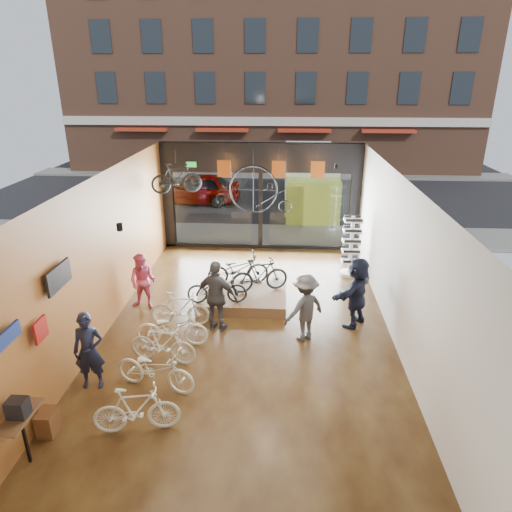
# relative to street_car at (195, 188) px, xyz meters

# --- Properties ---
(ground_plane) EXTENTS (7.00, 12.00, 0.04)m
(ground_plane) POSITION_rel_street_car_xyz_m (3.52, -12.00, -0.77)
(ground_plane) COLOR black
(ground_plane) RESTS_ON ground
(ceiling) EXTENTS (7.00, 12.00, 0.04)m
(ceiling) POSITION_rel_street_car_xyz_m (3.52, -12.00, 3.07)
(ceiling) COLOR black
(ceiling) RESTS_ON ground
(wall_left) EXTENTS (0.04, 12.00, 3.80)m
(wall_left) POSITION_rel_street_car_xyz_m (-0.00, -12.00, 1.15)
(wall_left) COLOR #A15B2E
(wall_left) RESTS_ON ground
(wall_right) EXTENTS (0.04, 12.00, 3.80)m
(wall_right) POSITION_rel_street_car_xyz_m (7.04, -12.00, 1.15)
(wall_right) COLOR beige
(wall_right) RESTS_ON ground
(wall_back) EXTENTS (7.00, 0.04, 3.80)m
(wall_back) POSITION_rel_street_car_xyz_m (3.52, -18.02, 1.15)
(wall_back) COLOR beige
(wall_back) RESTS_ON ground
(storefront) EXTENTS (7.00, 0.26, 3.80)m
(storefront) POSITION_rel_street_car_xyz_m (3.52, -6.00, 1.15)
(storefront) COLOR black
(storefront) RESTS_ON ground
(exit_sign) EXTENTS (0.35, 0.06, 0.18)m
(exit_sign) POSITION_rel_street_car_xyz_m (1.12, -6.12, 2.30)
(exit_sign) COLOR #198C26
(exit_sign) RESTS_ON storefront
(street_road) EXTENTS (30.00, 18.00, 0.02)m
(street_road) POSITION_rel_street_car_xyz_m (3.52, 3.00, -0.76)
(street_road) COLOR black
(street_road) RESTS_ON ground
(sidewalk_near) EXTENTS (30.00, 2.40, 0.12)m
(sidewalk_near) POSITION_rel_street_car_xyz_m (3.52, -4.80, -0.69)
(sidewalk_near) COLOR slate
(sidewalk_near) RESTS_ON ground
(sidewalk_far) EXTENTS (30.00, 2.00, 0.12)m
(sidewalk_far) POSITION_rel_street_car_xyz_m (3.52, 7.00, -0.69)
(sidewalk_far) COLOR slate
(sidewalk_far) RESTS_ON ground
(opposite_building) EXTENTS (26.00, 5.00, 14.00)m
(opposite_building) POSITION_rel_street_car_xyz_m (3.52, 9.50, 6.25)
(opposite_building) COLOR brown
(opposite_building) RESTS_ON ground
(street_car) EXTENTS (4.39, 1.77, 1.50)m
(street_car) POSITION_rel_street_car_xyz_m (0.00, 0.00, 0.00)
(street_car) COLOR gray
(street_car) RESTS_ON street_road
(box_truck) EXTENTS (2.32, 6.97, 2.75)m
(box_truck) POSITION_rel_street_car_xyz_m (5.56, -1.00, 0.63)
(box_truck) COLOR silver
(box_truck) RESTS_ON street_road
(floor_bike_1) EXTENTS (1.58, 0.71, 0.92)m
(floor_bike_1) POSITION_rel_street_car_xyz_m (1.81, -15.47, -0.29)
(floor_bike_1) COLOR beige
(floor_bike_1) RESTS_ON ground_plane
(floor_bike_2) EXTENTS (1.82, 1.02, 0.91)m
(floor_bike_2) POSITION_rel_street_car_xyz_m (1.82, -14.27, -0.29)
(floor_bike_2) COLOR beige
(floor_bike_2) RESTS_ON ground_plane
(floor_bike_3) EXTENTS (1.59, 0.69, 0.92)m
(floor_bike_3) POSITION_rel_street_car_xyz_m (1.75, -13.36, -0.29)
(floor_bike_3) COLOR beige
(floor_bike_3) RESTS_ON ground_plane
(floor_bike_4) EXTENTS (1.71, 0.66, 0.88)m
(floor_bike_4) POSITION_rel_street_car_xyz_m (1.79, -12.66, -0.31)
(floor_bike_4) COLOR beige
(floor_bike_4) RESTS_ON ground_plane
(floor_bike_5) EXTENTS (1.51, 0.44, 0.91)m
(floor_bike_5) POSITION_rel_street_car_xyz_m (1.78, -11.74, -0.29)
(floor_bike_5) COLOR beige
(floor_bike_5) RESTS_ON ground_plane
(display_platform) EXTENTS (2.40, 1.80, 0.30)m
(display_platform) POSITION_rel_street_car_xyz_m (3.25, -10.42, -0.60)
(display_platform) COLOR brown
(display_platform) RESTS_ON ground_plane
(display_bike_left) EXTENTS (1.62, 0.70, 0.83)m
(display_bike_left) POSITION_rel_street_car_xyz_m (2.63, -11.05, -0.03)
(display_bike_left) COLOR black
(display_bike_left) RESTS_ON display_platform
(display_bike_mid) EXTENTS (1.68, 0.95, 0.98)m
(display_bike_mid) POSITION_rel_street_car_xyz_m (3.71, -10.29, 0.04)
(display_bike_mid) COLOR black
(display_bike_mid) RESTS_ON display_platform
(display_bike_right) EXTENTS (1.85, 1.01, 0.92)m
(display_bike_right) POSITION_rel_street_car_xyz_m (3.07, -9.84, 0.01)
(display_bike_right) COLOR black
(display_bike_right) RESTS_ON display_platform
(customer_0) EXTENTS (0.65, 0.47, 1.66)m
(customer_0) POSITION_rel_street_car_xyz_m (0.52, -14.27, 0.08)
(customer_0) COLOR #161C33
(customer_0) RESTS_ON ground_plane
(customer_1) EXTENTS (0.83, 0.69, 1.55)m
(customer_1) POSITION_rel_street_car_xyz_m (0.60, -10.87, 0.03)
(customer_1) COLOR #CC4C72
(customer_1) RESTS_ON ground_plane
(customer_2) EXTENTS (1.16, 0.76, 1.84)m
(customer_2) POSITION_rel_street_car_xyz_m (2.76, -11.92, 0.17)
(customer_2) COLOR #3F3F44
(customer_2) RESTS_ON ground_plane
(customer_3) EXTENTS (1.25, 1.16, 1.69)m
(customer_3) POSITION_rel_street_car_xyz_m (4.88, -12.23, 0.10)
(customer_3) COLOR #3F3F44
(customer_3) RESTS_ON ground_plane
(customer_5) EXTENTS (1.42, 1.70, 1.83)m
(customer_5) POSITION_rel_street_car_xyz_m (6.19, -11.44, 0.17)
(customer_5) COLOR #161C33
(customer_5) RESTS_ON ground_plane
(sunglasses_rack) EXTENTS (0.58, 0.49, 1.93)m
(sunglasses_rack) POSITION_rel_street_car_xyz_m (6.47, -8.31, 0.22)
(sunglasses_rack) COLOR white
(sunglasses_rack) RESTS_ON ground_plane
(wall_merch) EXTENTS (0.40, 2.40, 2.60)m
(wall_merch) POSITION_rel_street_car_xyz_m (0.14, -15.50, 0.55)
(wall_merch) COLOR navy
(wall_merch) RESTS_ON wall_left
(penny_farthing) EXTENTS (1.92, 0.06, 1.54)m
(penny_farthing) POSITION_rel_street_car_xyz_m (3.69, -7.61, 1.75)
(penny_farthing) COLOR black
(penny_farthing) RESTS_ON ceiling
(hung_bike) EXTENTS (1.64, 0.92, 0.95)m
(hung_bike) POSITION_rel_street_car_xyz_m (0.97, -7.80, 2.18)
(hung_bike) COLOR black
(hung_bike) RESTS_ON ceiling
(jersey_left) EXTENTS (0.45, 0.03, 0.55)m
(jersey_left) POSITION_rel_street_car_xyz_m (2.35, -6.80, 2.30)
(jersey_left) COLOR #CC5919
(jersey_left) RESTS_ON ceiling
(jersey_mid) EXTENTS (0.45, 0.03, 0.55)m
(jersey_mid) POSITION_rel_street_car_xyz_m (4.15, -6.80, 2.30)
(jersey_mid) COLOR #CC5919
(jersey_mid) RESTS_ON ceiling
(jersey_right) EXTENTS (0.45, 0.03, 0.55)m
(jersey_right) POSITION_rel_street_car_xyz_m (5.43, -6.80, 2.30)
(jersey_right) COLOR #CC5919
(jersey_right) RESTS_ON ceiling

